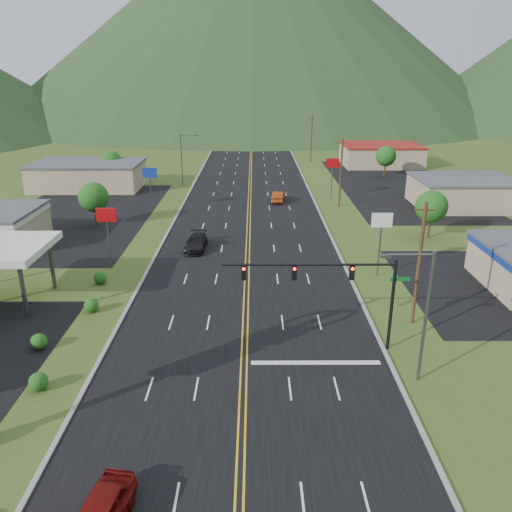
{
  "coord_description": "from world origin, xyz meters",
  "views": [
    {
      "loc": [
        0.72,
        -17.95,
        19.07
      ],
      "look_at": [
        0.88,
        21.4,
        4.5
      ],
      "focal_mm": 35.0,
      "sensor_mm": 36.0,
      "label": 1
    }
  ],
  "objects_px": {
    "traffic_signal": "(337,282)",
    "streetlight_east": "(422,309)",
    "car_red_far": "(279,197)",
    "car_dark_mid": "(196,243)",
    "streetlight_west": "(183,156)"
  },
  "relations": [
    {
      "from": "streetlight_east",
      "to": "traffic_signal",
      "type": "bearing_deg",
      "value": 139.61
    },
    {
      "from": "traffic_signal",
      "to": "car_red_far",
      "type": "xyz_separation_m",
      "value": [
        -1.92,
        44.05,
        -4.53
      ]
    },
    {
      "from": "streetlight_west",
      "to": "car_dark_mid",
      "type": "distance_m",
      "value": 35.03
    },
    {
      "from": "streetlight_west",
      "to": "streetlight_east",
      "type": "bearing_deg",
      "value": -69.14
    },
    {
      "from": "car_red_far",
      "to": "car_dark_mid",
      "type": "bearing_deg",
      "value": 74.22
    },
    {
      "from": "traffic_signal",
      "to": "streetlight_east",
      "type": "distance_m",
      "value": 6.17
    },
    {
      "from": "car_dark_mid",
      "to": "streetlight_west",
      "type": "bearing_deg",
      "value": 101.96
    },
    {
      "from": "streetlight_west",
      "to": "car_red_far",
      "type": "relative_size",
      "value": 1.85
    },
    {
      "from": "traffic_signal",
      "to": "streetlight_west",
      "type": "distance_m",
      "value": 58.88
    },
    {
      "from": "streetlight_east",
      "to": "streetlight_west",
      "type": "distance_m",
      "value": 64.21
    },
    {
      "from": "car_dark_mid",
      "to": "traffic_signal",
      "type": "bearing_deg",
      "value": -58.0
    },
    {
      "from": "traffic_signal",
      "to": "streetlight_east",
      "type": "relative_size",
      "value": 1.46
    },
    {
      "from": "traffic_signal",
      "to": "car_red_far",
      "type": "distance_m",
      "value": 44.32
    },
    {
      "from": "traffic_signal",
      "to": "car_red_far",
      "type": "relative_size",
      "value": 2.69
    },
    {
      "from": "streetlight_east",
      "to": "car_dark_mid",
      "type": "bearing_deg",
      "value": 123.55
    }
  ]
}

